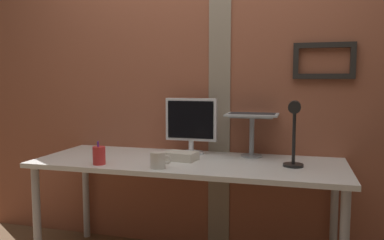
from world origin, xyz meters
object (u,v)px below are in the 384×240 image
at_px(monitor, 191,123).
at_px(pen_cup, 99,155).
at_px(desk_lamp, 294,126).
at_px(coffee_mug, 158,160).
at_px(laptop, 253,107).

bearing_deg(monitor, pen_cup, -132.11).
bearing_deg(desk_lamp, pen_cup, -169.89).
bearing_deg(coffee_mug, pen_cup, 180.00).
relative_size(pen_cup, coffee_mug, 1.14).
relative_size(laptop, pen_cup, 2.35).
relative_size(desk_lamp, coffee_mug, 3.09).
distance_m(laptop, desk_lamp, 0.46).
relative_size(monitor, pen_cup, 2.66).
bearing_deg(laptop, pen_cup, -147.20).
distance_m(monitor, pen_cup, 0.68).
bearing_deg(laptop, desk_lamp, -52.12).
bearing_deg(pen_cup, monitor, 47.89).
bearing_deg(pen_cup, coffee_mug, -0.00).
distance_m(laptop, coffee_mug, 0.79).
xyz_separation_m(monitor, laptop, (0.42, 0.07, 0.11)).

